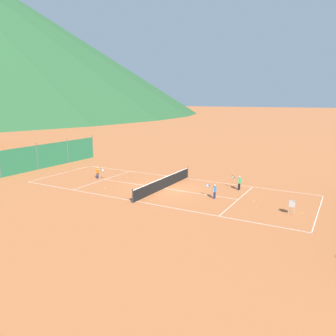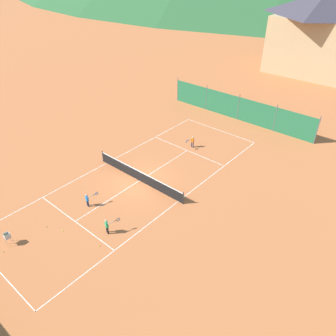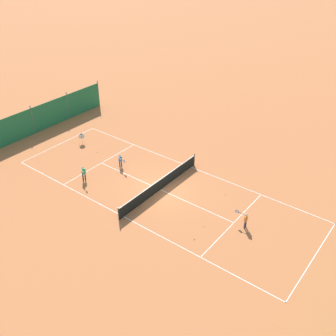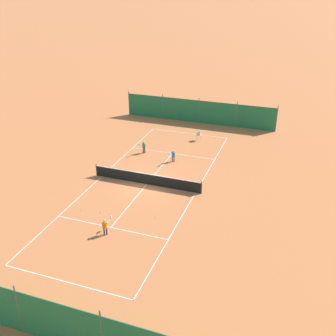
{
  "view_description": "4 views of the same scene",
  "coord_description": "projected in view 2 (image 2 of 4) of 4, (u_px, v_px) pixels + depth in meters",
  "views": [
    {
      "loc": [
        -23.06,
        -13.24,
        7.35
      ],
      "look_at": [
        1.81,
        0.63,
        1.36
      ],
      "focal_mm": 35.0,
      "sensor_mm": 36.0,
      "label": 1
    },
    {
      "loc": [
        15.95,
        -15.06,
        15.74
      ],
      "look_at": [
        1.59,
        1.74,
        1.05
      ],
      "focal_mm": 35.0,
      "sensor_mm": 36.0,
      "label": 2
    },
    {
      "loc": [
        19.1,
        15.44,
        17.36
      ],
      "look_at": [
        -1.28,
        -0.25,
        1.22
      ],
      "focal_mm": 42.0,
      "sensor_mm": 36.0,
      "label": 3
    },
    {
      "loc": [
        -10.9,
        25.72,
        15.37
      ],
      "look_at": [
        -1.49,
        -0.93,
        1.27
      ],
      "focal_mm": 42.0,
      "sensor_mm": 36.0,
      "label": 4
    }
  ],
  "objects": [
    {
      "name": "tennis_ball_alley_right",
      "position": [
        191.0,
        162.0,
        29.16
      ],
      "size": [
        0.07,
        0.07,
        0.07
      ],
      "primitive_type": "sphere",
      "color": "#CCE033",
      "rests_on": "ground"
    },
    {
      "name": "windscreen_fence_far",
      "position": [
        238.0,
        108.0,
        35.96
      ],
      "size": [
        17.28,
        0.08,
        2.9
      ],
      "color": "#236B42",
      "rests_on": "ground"
    },
    {
      "name": "tennis_ball_near_corner",
      "position": [
        63.0,
        231.0,
        22.01
      ],
      "size": [
        0.07,
        0.07,
        0.07
      ],
      "primitive_type": "sphere",
      "color": "#CCE033",
      "rests_on": "ground"
    },
    {
      "name": "court_line_markings",
      "position": [
        140.0,
        181.0,
        26.87
      ],
      "size": [
        8.25,
        23.85,
        0.01
      ],
      "color": "white",
      "rests_on": "ground"
    },
    {
      "name": "tennis_ball_far_corner",
      "position": [
        153.0,
        150.0,
        30.9
      ],
      "size": [
        0.07,
        0.07,
        0.07
      ],
      "primitive_type": "sphere",
      "color": "#CCE033",
      "rests_on": "ground"
    },
    {
      "name": "tennis_ball_mid_court",
      "position": [
        46.0,
        226.0,
        22.35
      ],
      "size": [
        0.07,
        0.07,
        0.07
      ],
      "primitive_type": "sphere",
      "color": "#CCE033",
      "rests_on": "ground"
    },
    {
      "name": "player_far_baseline",
      "position": [
        107.0,
        225.0,
        21.52
      ],
      "size": [
        0.64,
        0.94,
        1.19
      ],
      "color": "black",
      "rests_on": "ground"
    },
    {
      "name": "ball_hopper",
      "position": [
        7.0,
        236.0,
        20.71
      ],
      "size": [
        0.36,
        0.36,
        0.89
      ],
      "color": "#B7B7BC",
      "rests_on": "ground"
    },
    {
      "name": "tennis_ball_service_box",
      "position": [
        206.0,
        167.0,
        28.51
      ],
      "size": [
        0.07,
        0.07,
        0.07
      ],
      "primitive_type": "sphere",
      "color": "#CCE033",
      "rests_on": "ground"
    },
    {
      "name": "ground_plane",
      "position": [
        140.0,
        181.0,
        26.87
      ],
      "size": [
        600.0,
        600.0,
        0.0
      ],
      "primitive_type": "plane",
      "color": "#BC6638"
    },
    {
      "name": "tennis_ball_by_net_left",
      "position": [
        102.0,
        169.0,
        28.2
      ],
      "size": [
        0.07,
        0.07,
        0.07
      ],
      "primitive_type": "sphere",
      "color": "#CCE033",
      "rests_on": "ground"
    },
    {
      "name": "alpine_chalet",
      "position": [
        318.0,
        33.0,
        47.63
      ],
      "size": [
        13.0,
        10.0,
        11.2
      ],
      "color": "tan",
      "rests_on": "ground"
    },
    {
      "name": "player_near_service",
      "position": [
        88.0,
        199.0,
        23.87
      ],
      "size": [
        0.49,
        0.92,
        1.11
      ],
      "color": "#23284C",
      "rests_on": "ground"
    },
    {
      "name": "player_near_baseline",
      "position": [
        192.0,
        141.0,
        31.06
      ],
      "size": [
        0.39,
        0.98,
        1.15
      ],
      "color": "#23284C",
      "rests_on": "ground"
    },
    {
      "name": "tennis_ball_alley_left",
      "position": [
        3.0,
        252.0,
        20.47
      ],
      "size": [
        0.07,
        0.07,
        0.07
      ],
      "primitive_type": "sphere",
      "color": "#CCE033",
      "rests_on": "ground"
    },
    {
      "name": "tennis_ball_by_net_right",
      "position": [
        99.0,
        246.0,
        20.9
      ],
      "size": [
        0.07,
        0.07,
        0.07
      ],
      "primitive_type": "sphere",
      "color": "#CCE033",
      "rests_on": "ground"
    },
    {
      "name": "tennis_net",
      "position": [
        139.0,
        176.0,
        26.6
      ],
      "size": [
        9.18,
        0.08,
        1.06
      ],
      "color": "#2D2D2D",
      "rests_on": "ground"
    }
  ]
}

